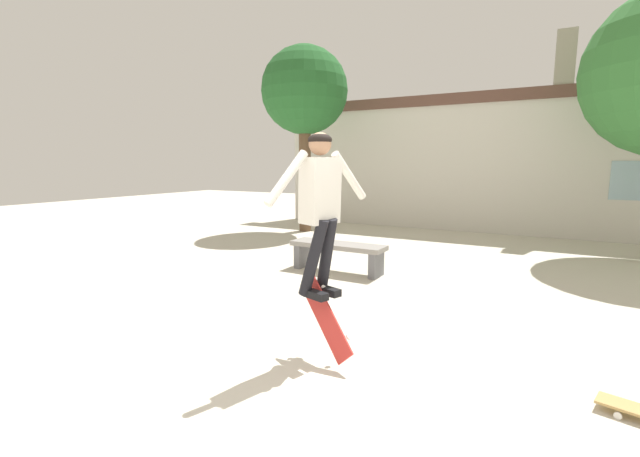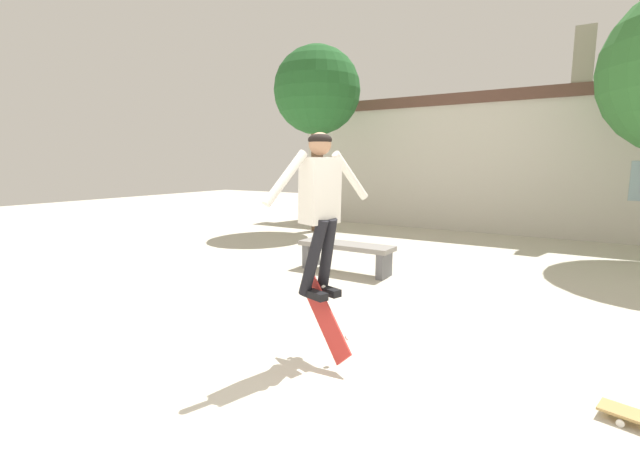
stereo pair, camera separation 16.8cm
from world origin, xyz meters
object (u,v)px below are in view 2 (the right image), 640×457
(skater, at_px, (320,200))
(skateboard_flipping, at_px, (325,318))
(tree_left, at_px, (317,93))
(park_bench, at_px, (346,251))

(skater, distance_m, skateboard_flipping, 1.12)
(skateboard_flipping, bearing_deg, tree_left, 147.49)
(tree_left, relative_size, park_bench, 2.92)
(skateboard_flipping, bearing_deg, park_bench, 139.86)
(skater, bearing_deg, tree_left, 139.24)
(skater, height_order, skateboard_flipping, skater)
(skater, bearing_deg, skateboard_flipping, -14.35)
(tree_left, bearing_deg, park_bench, -52.10)
(park_bench, height_order, skater, skater)
(park_bench, distance_m, skater, 3.52)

